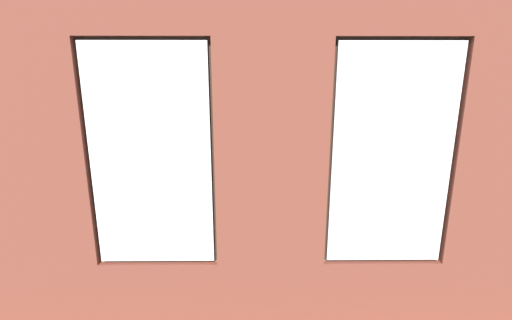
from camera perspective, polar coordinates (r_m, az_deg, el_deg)
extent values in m
cube|color=#99663D|center=(5.99, 1.06, -10.26)|extent=(6.57, 5.95, 0.10)
cube|color=brown|center=(2.99, 2.55, -1.74)|extent=(0.97, 0.16, 3.17)
cube|color=brown|center=(3.66, -35.92, -1.50)|extent=(1.41, 0.16, 3.17)
cube|color=brown|center=(3.71, 19.51, -20.19)|extent=(1.09, 0.16, 0.71)
cube|color=brown|center=(3.16, 23.49, 22.65)|extent=(1.09, 0.16, 0.48)
cube|color=white|center=(3.15, 21.67, 0.29)|extent=(1.03, 0.03, 1.91)
cube|color=#38281E|center=(3.20, 21.28, 0.53)|extent=(1.09, 0.04, 1.97)
cube|color=brown|center=(3.62, -15.36, -20.79)|extent=(1.09, 0.16, 0.71)
cube|color=brown|center=(3.05, -18.65, 23.39)|extent=(1.09, 0.16, 0.48)
cube|color=white|center=(3.04, -17.13, 0.21)|extent=(1.03, 0.03, 1.91)
cube|color=#38281E|center=(3.10, -16.82, 0.47)|extent=(1.09, 0.04, 1.97)
cube|color=tan|center=(3.43, 2.30, -15.94)|extent=(3.34, 0.24, 0.06)
cube|color=black|center=(2.98, 2.57, 8.85)|extent=(0.51, 0.03, 0.64)
cube|color=orange|center=(3.00, 2.56, 8.88)|extent=(0.45, 0.01, 0.58)
cube|color=silver|center=(6.01, -28.13, 4.47)|extent=(0.10, 4.95, 3.17)
cube|color=black|center=(4.23, -9.68, -17.36)|extent=(1.75, 0.85, 0.42)
cube|color=black|center=(3.76, -10.72, -14.65)|extent=(1.75, 0.24, 0.38)
cube|color=black|center=(4.03, 1.29, -13.77)|extent=(0.22, 0.85, 0.24)
cube|color=black|center=(4.27, -20.35, -13.03)|extent=(0.22, 0.85, 0.24)
cube|color=black|center=(4.09, -5.06, -13.98)|extent=(0.60, 0.65, 0.12)
cube|color=black|center=(4.20, -14.31, -13.66)|extent=(0.60, 0.65, 0.12)
cube|color=black|center=(6.24, 22.29, -7.72)|extent=(0.96, 2.00, 0.42)
cube|color=black|center=(6.23, 25.44, -4.18)|extent=(0.35, 1.96, 0.38)
cube|color=black|center=(6.92, 20.20, -2.76)|extent=(0.86, 0.27, 0.24)
cube|color=black|center=(5.38, 25.59, -7.92)|extent=(0.86, 0.27, 0.24)
cube|color=black|center=(6.48, 21.09, -4.31)|extent=(0.69, 0.73, 0.12)
cube|color=black|center=(5.81, 23.37, -6.58)|extent=(0.69, 0.73, 0.12)
cube|color=#A87547|center=(6.23, -2.50, -4.68)|extent=(1.50, 0.83, 0.04)
cube|color=#A87547|center=(6.65, 3.62, -5.49)|extent=(0.07, 0.07, 0.40)
cube|color=#A87547|center=(6.69, -8.33, -5.48)|extent=(0.07, 0.07, 0.40)
cube|color=#A87547|center=(5.99, 4.10, -7.70)|extent=(0.07, 0.07, 0.40)
cube|color=#A87547|center=(6.04, -9.22, -7.67)|extent=(0.07, 0.07, 0.40)
cylinder|color=#33567F|center=(6.35, 1.28, -3.68)|extent=(0.08, 0.08, 0.09)
cylinder|color=#B7333D|center=(6.09, -1.48, -4.41)|extent=(0.08, 0.08, 0.10)
cylinder|color=gray|center=(6.21, -2.50, -4.13)|extent=(0.12, 0.12, 0.09)
sphere|color=#3D8E42|center=(6.18, -2.51, -3.18)|extent=(0.14, 0.14, 0.14)
cube|color=#59595B|center=(6.33, -4.17, -4.11)|extent=(0.18, 0.09, 0.02)
cube|color=#B2B2B7|center=(6.14, -6.76, -4.75)|extent=(0.16, 0.15, 0.02)
cube|color=black|center=(6.43, -23.31, -6.70)|extent=(1.06, 0.42, 0.52)
cube|color=black|center=(6.34, -23.55, -4.27)|extent=(0.50, 0.20, 0.05)
cube|color=black|center=(6.33, -23.60, -3.79)|extent=(0.06, 0.04, 0.06)
cube|color=black|center=(6.24, -23.89, -0.78)|extent=(1.13, 0.04, 0.63)
cube|color=black|center=(6.26, -23.82, -0.73)|extent=(1.08, 0.01, 0.58)
cylinder|color=olive|center=(7.69, 0.89, -3.26)|extent=(0.49, 0.49, 0.28)
ellipsoid|color=white|center=(7.60, 0.90, -0.87)|extent=(1.09, 1.09, 0.44)
ellipsoid|color=navy|center=(7.57, 0.28, -0.08)|extent=(0.44, 0.44, 0.18)
cylinder|color=brown|center=(4.85, 33.44, -16.36)|extent=(0.22, 0.22, 0.27)
cylinder|color=brown|center=(4.67, 34.13, -11.81)|extent=(0.04, 0.04, 0.58)
cone|color=#3D8E42|center=(4.44, 33.40, -6.23)|extent=(0.40, 0.20, 0.47)
cone|color=#3D8E42|center=(4.38, 34.96, -6.65)|extent=(0.33, 0.39, 0.47)
cone|color=#3D8E42|center=(4.41, 36.43, -7.03)|extent=(0.24, 0.44, 0.44)
cone|color=#3D8E42|center=(4.66, 36.08, -6.26)|extent=(0.47, 0.30, 0.42)
cone|color=#3D8E42|center=(4.62, 34.49, -5.64)|extent=(0.25, 0.40, 0.47)
cone|color=#3D8E42|center=(4.55, 33.35, -5.82)|extent=(0.33, 0.41, 0.46)
cylinder|color=#47423D|center=(8.19, 17.99, -2.64)|extent=(0.35, 0.35, 0.35)
cylinder|color=brown|center=(8.09, 18.20, 0.07)|extent=(0.06, 0.06, 0.45)
cone|color=#337F38|center=(7.96, 17.13, 3.79)|extent=(0.54, 0.25, 0.69)
cone|color=#337F38|center=(7.78, 17.83, 3.28)|extent=(0.50, 0.55, 0.64)
cone|color=#337F38|center=(7.85, 19.42, 3.45)|extent=(0.35, 0.55, 0.68)
cone|color=#337F38|center=(8.00, 20.09, 3.41)|extent=(0.60, 0.33, 0.65)
cone|color=#337F38|center=(8.12, 19.60, 3.72)|extent=(0.56, 0.33, 0.67)
cone|color=#337F38|center=(8.23, 18.36, 3.74)|extent=(0.31, 0.62, 0.63)
cone|color=#337F38|center=(8.11, 17.20, 3.83)|extent=(0.47, 0.54, 0.66)
cylinder|color=beige|center=(4.25, 9.22, -17.52)|extent=(0.39, 0.39, 0.38)
cylinder|color=brown|center=(4.12, 9.35, -14.47)|extent=(0.06, 0.06, 0.13)
ellipsoid|color=#1E5B28|center=(3.93, 9.60, -8.85)|extent=(0.82, 0.82, 0.74)
cylinder|color=beige|center=(7.43, 15.53, -4.84)|extent=(0.17, 0.17, 0.17)
cylinder|color=brown|center=(7.38, 15.61, -3.59)|extent=(0.03, 0.03, 0.17)
ellipsoid|color=#337F38|center=(7.32, 15.73, -1.81)|extent=(0.41, 0.41, 0.30)
cylinder|color=gray|center=(5.43, -21.71, -11.57)|extent=(0.32, 0.32, 0.30)
cylinder|color=brown|center=(5.36, -21.89, -9.70)|extent=(0.05, 0.05, 0.09)
ellipsoid|color=#337F38|center=(5.27, -22.13, -7.22)|extent=(0.57, 0.57, 0.41)
cylinder|color=gray|center=(6.64, 10.08, -6.63)|extent=(0.17, 0.17, 0.19)
cylinder|color=brown|center=(6.59, 10.14, -5.28)|extent=(0.03, 0.03, 0.14)
ellipsoid|color=#1E5B28|center=(6.52, 10.22, -3.55)|extent=(0.31, 0.31, 0.28)
cylinder|color=#9E5638|center=(4.48, -26.33, -17.33)|extent=(0.35, 0.35, 0.35)
cylinder|color=brown|center=(4.32, -26.83, -13.31)|extent=(0.06, 0.06, 0.35)
cone|color=#3D8E42|center=(4.23, -29.28, -8.33)|extent=(0.45, 0.18, 0.54)
cone|color=#3D8E42|center=(4.07, -29.58, -9.88)|extent=(0.38, 0.55, 0.48)
cone|color=#3D8E42|center=(4.01, -26.94, -9.38)|extent=(0.43, 0.49, 0.53)
cone|color=#3D8E42|center=(4.10, -24.72, -9.29)|extent=(0.53, 0.18, 0.47)
cone|color=#3D8E42|center=(4.28, -25.46, -8.04)|extent=(0.37, 0.52, 0.51)
cone|color=#3D8E42|center=(4.30, -27.88, -7.81)|extent=(0.42, 0.46, 0.54)
cylinder|color=#47423D|center=(8.02, -16.28, -2.93)|extent=(0.32, 0.32, 0.32)
cylinder|color=brown|center=(7.93, -16.45, -0.39)|extent=(0.06, 0.06, 0.41)
cone|color=#3D8E42|center=(7.88, -18.27, 2.83)|extent=(0.58, 0.22, 0.62)
cone|color=#3D8E42|center=(7.70, -17.68, 2.82)|extent=(0.39, 0.53, 0.66)
cone|color=#3D8E42|center=(7.69, -15.62, 2.90)|extent=(0.54, 0.40, 0.65)
cone|color=#3D8E42|center=(7.87, -15.42, 3.25)|extent=(0.51, 0.39, 0.66)
cone|color=#3D8E42|center=(8.08, -16.45, 3.03)|extent=(0.25, 0.63, 0.58)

